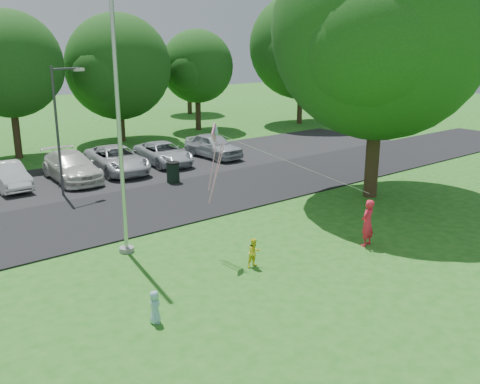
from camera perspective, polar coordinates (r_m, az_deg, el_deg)
ground at (r=16.91m, az=6.82°, el=-8.52°), size 120.00×120.00×0.00m
park_road at (r=23.63m, az=-8.88°, el=-1.35°), size 60.00×6.00×0.06m
parking_strip at (r=29.27m, az=-15.29°, el=1.62°), size 42.00×7.00×0.06m
flagpole at (r=17.65m, az=-12.76°, el=6.41°), size 0.50×0.50×10.00m
street_lamp at (r=25.50m, az=-18.56°, el=7.37°), size 1.65×0.47×5.89m
trash_can at (r=27.06m, az=-7.16°, el=2.06°), size 0.69×0.69×1.09m
big_tree at (r=24.40m, az=14.82°, el=15.83°), size 9.92×9.41×12.10m
tree_row at (r=37.17m, az=-19.25°, el=13.10°), size 64.35×11.94×10.88m
horizon_trees at (r=47.14m, az=-20.34°, el=11.69°), size 77.46×7.20×7.02m
parked_cars at (r=29.18m, az=-15.05°, el=3.02°), size 17.57×5.33×1.44m
woman at (r=19.12m, az=13.43°, el=-3.22°), size 0.67×0.50×1.67m
child_yellow at (r=17.01m, az=1.53°, el=-6.49°), size 0.47×0.37×0.96m
child_blue at (r=14.01m, az=-9.07°, el=-12.03°), size 0.43×0.51×0.88m
kite at (r=17.17m, az=-2.34°, el=4.86°), size 4.81×2.98×2.71m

